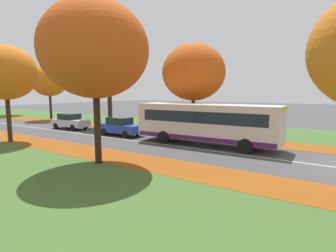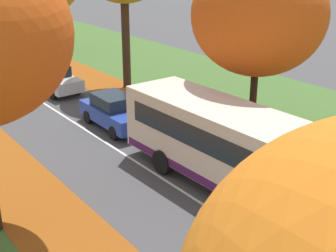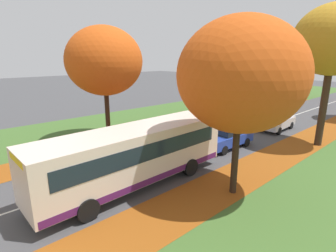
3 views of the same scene
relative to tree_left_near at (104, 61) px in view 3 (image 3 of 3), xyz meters
name	(u,v)px [view 3 (image 3 of 3)]	position (x,y,z in m)	size (l,w,h in m)	color
grass_verge_left	(163,117)	(-3.07, 8.39, -6.04)	(12.00, 90.00, 0.01)	#3D6028
leaf_litter_left	(145,137)	(1.53, 2.39, -6.03)	(2.80, 60.00, 0.00)	#8C4714
leaf_litter_right	(244,174)	(10.73, 2.39, -6.03)	(2.80, 60.00, 0.00)	#8C4714
road_centre_line	(235,135)	(6.13, 8.39, -6.04)	(0.12, 80.00, 0.01)	silver
tree_left_near	(104,61)	(0.00, 0.00, 0.00)	(5.63, 5.63, 8.58)	black
tree_left_mid	(203,68)	(0.51, 10.48, -0.73)	(4.58, 4.58, 7.39)	#382619
tree_left_far	(265,53)	(0.43, 22.47, 0.81)	(4.46, 4.46, 8.92)	#382619
tree_left_distant	(301,57)	(0.51, 33.83, 0.19)	(5.11, 5.11, 8.55)	black
tree_right_near	(241,76)	(11.49, 0.23, -0.45)	(5.60, 5.60, 8.12)	black
tree_right_mid	(334,40)	(11.62, 10.90, 1.39)	(5.32, 5.32, 9.87)	#382619
bus	(134,153)	(7.67, -2.84, -4.34)	(2.83, 10.45, 2.98)	beige
car_blue_lead	(227,137)	(7.43, 5.36, -5.23)	(1.86, 4.24, 1.62)	#233D9E
car_silver_following	(277,121)	(7.57, 12.62, -5.23)	(1.93, 4.27, 1.62)	#B7BABF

